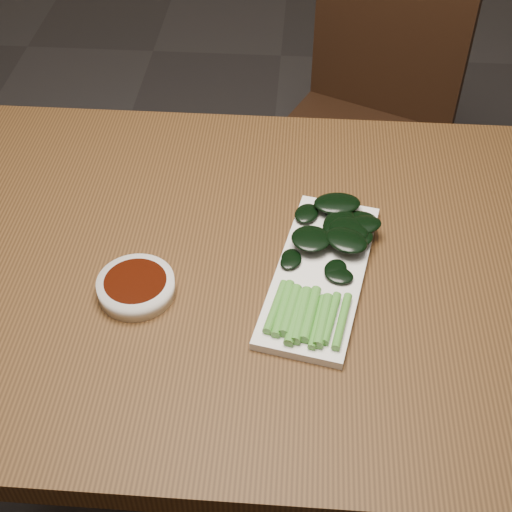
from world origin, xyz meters
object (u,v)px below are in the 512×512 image
at_px(table, 233,290).
at_px(chair_far, 365,117).
at_px(sauce_bowl, 136,287).
at_px(gai_lan, 330,253).
at_px(serving_plate, 320,273).

bearing_deg(table, chair_far, 71.90).
height_order(sauce_bowl, gai_lan, gai_lan).
distance_m(sauce_bowl, gai_lan, 0.30).
relative_size(chair_far, serving_plate, 2.56).
height_order(serving_plate, gai_lan, gai_lan).
xyz_separation_m(table, gai_lan, (0.15, -0.00, 0.10)).
height_order(chair_far, sauce_bowl, chair_far).
bearing_deg(sauce_bowl, serving_plate, 11.41).
distance_m(chair_far, serving_plate, 0.89).
distance_m(chair_far, sauce_bowl, 1.02).
bearing_deg(gai_lan, sauce_bowl, -164.08).
xyz_separation_m(chair_far, sauce_bowl, (-0.40, -0.90, 0.28)).
relative_size(table, serving_plate, 4.03).
bearing_deg(chair_far, table, -83.74).
bearing_deg(serving_plate, sauce_bowl, -168.59).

